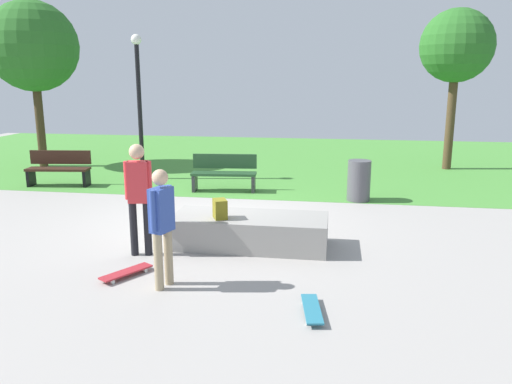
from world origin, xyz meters
The scene contains 14 objects.
ground_plane centered at (0.00, 0.00, 0.00)m, with size 28.00×28.00×0.00m, color #9E9993.
grass_lawn centered at (0.00, 7.99, 0.00)m, with size 26.60×12.02×0.01m, color #478C38.
concrete_ledge centered at (1.05, -1.29, 0.26)m, with size 2.59×1.05×0.52m, color gray.
backpack_on_ledge centered at (0.59, -1.50, 0.68)m, with size 0.28×0.20×0.32m, color olive.
skater_performing_trick centered at (0.18, -3.15, 0.95)m, with size 0.29×0.41×1.63m.
skater_watching centered at (-0.60, -1.99, 1.06)m, with size 0.42×0.26×1.79m.
skateboard_by_ledge centered at (2.22, -3.66, 0.06)m, with size 0.32×0.82×0.08m.
skateboard_spare centered at (-0.48, -2.89, 0.06)m, with size 0.59×0.79×0.08m.
park_bench_near_lamppost centered at (-4.69, 2.71, 0.48)m, with size 1.65×0.66×0.91m.
park_bench_center_lawn centered at (-0.29, 2.76, 0.48)m, with size 1.64×0.61×0.91m.
tree_tall_oak centered at (5.85, 6.85, 3.64)m, with size 2.14×2.14×4.75m.
tree_leaning_ash centered at (-6.77, 5.37, 3.67)m, with size 2.72×2.72×5.06m.
lamp_post centered at (-2.88, 3.92, 2.39)m, with size 0.28×0.28×3.89m.
trash_bin centered at (2.99, 2.26, 0.47)m, with size 0.52×0.52×0.94m, color #4C4C51.
Camera 1 is at (2.43, -9.34, 2.81)m, focal length 35.53 mm.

